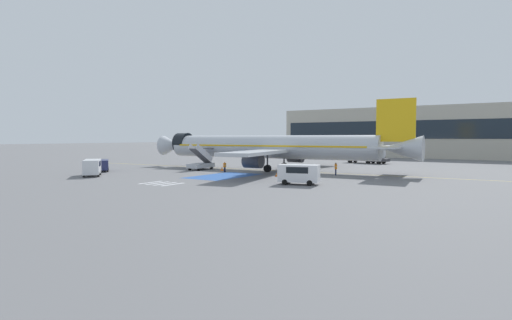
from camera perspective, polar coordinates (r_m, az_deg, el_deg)
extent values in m
plane|color=slate|center=(63.89, 2.26, -1.51)|extent=(600.00, 600.00, 0.00)
cube|color=gold|center=(64.47, 1.53, -1.46)|extent=(79.80, 4.49, 0.01)
cube|color=#2856A8|center=(55.07, -4.62, -2.28)|extent=(6.24, 10.93, 0.01)
cube|color=silver|center=(48.55, -14.83, -3.12)|extent=(0.44, 3.60, 0.01)
cube|color=silver|center=(47.68, -13.86, -3.22)|extent=(0.44, 3.60, 0.01)
cube|color=silver|center=(46.82, -12.85, -3.33)|extent=(0.44, 3.60, 0.01)
cube|color=silver|center=(45.97, -11.80, -3.43)|extent=(0.44, 3.60, 0.01)
cylinder|color=#B7BCC4|center=(64.27, 1.54, 1.90)|extent=(36.05, 5.60, 3.68)
cone|color=#B7BCC4|center=(75.75, -11.93, 2.03)|extent=(4.24, 3.82, 3.61)
cone|color=#B7BCC4|center=(57.52, 20.07, 1.55)|extent=(5.70, 3.83, 3.53)
cylinder|color=black|center=(73.94, -10.33, 2.38)|extent=(2.41, 3.83, 3.72)
cube|color=#EAB214|center=(64.27, 1.54, 2.06)|extent=(33.18, 5.52, 0.24)
cube|color=#B7BCC4|center=(54.60, 0.30, 1.08)|extent=(7.70, 18.03, 0.44)
cylinder|color=#38383D|center=(56.98, -0.41, -0.12)|extent=(2.79, 2.21, 2.07)
cube|color=#B7BCC4|center=(71.07, 7.52, 1.56)|extent=(5.91, 17.83, 0.44)
cylinder|color=#38383D|center=(70.25, 5.68, 0.50)|extent=(2.79, 2.21, 2.07)
cube|color=#EAB214|center=(57.69, 19.33, 5.39)|extent=(5.17, 0.64, 5.85)
cube|color=#B7BCC4|center=(54.33, 18.03, 1.69)|extent=(3.63, 6.06, 0.24)
cube|color=#B7BCC4|center=(61.19, 19.34, 1.82)|extent=(3.63, 6.06, 0.24)
cylinder|color=#38383D|center=(71.12, -7.44, 0.50)|extent=(0.20, 0.20, 3.00)
cylinder|color=black|center=(71.20, -7.43, -0.71)|extent=(0.85, 0.32, 0.84)
cylinder|color=#38383D|center=(60.96, 1.64, 0.04)|extent=(0.24, 0.24, 2.69)
cylinder|color=black|center=(61.05, 1.64, -1.22)|extent=(1.13, 0.66, 1.10)
cylinder|color=#38383D|center=(66.20, 4.03, 0.29)|extent=(0.24, 0.24, 2.69)
cylinder|color=black|center=(66.29, 4.02, -0.87)|extent=(1.13, 0.66, 1.10)
cube|color=#ADB2BA|center=(66.03, -7.88, -0.78)|extent=(2.45, 4.91, 0.70)
cylinder|color=black|center=(67.95, -7.64, -0.96)|extent=(0.26, 0.71, 0.70)
cylinder|color=black|center=(66.84, -6.37, -1.02)|extent=(0.26, 0.71, 0.70)
cylinder|color=black|center=(65.32, -9.43, -1.14)|extent=(0.26, 0.71, 0.70)
cylinder|color=black|center=(64.16, -8.13, -1.21)|extent=(0.26, 0.71, 0.70)
cube|color=#4C4C51|center=(65.94, -7.89, 0.57)|extent=(1.65, 4.23, 2.55)
cube|color=#4C4C51|center=(67.72, -6.73, 1.67)|extent=(1.71, 1.19, 0.12)
cube|color=silver|center=(66.39, -8.42, 1.00)|extent=(0.30, 4.56, 3.23)
cube|color=silver|center=(65.46, -7.36, 0.97)|extent=(0.30, 4.56, 3.23)
cube|color=#38383D|center=(84.81, 15.80, 0.07)|extent=(8.30, 3.60, 0.60)
cube|color=silver|center=(86.51, 13.45, 0.49)|extent=(2.10, 2.60, 1.60)
cube|color=black|center=(86.91, 12.93, 0.72)|extent=(0.32, 1.99, 0.70)
cylinder|color=#B7BCC4|center=(84.60, 16.04, 1.04)|extent=(5.80, 3.04, 2.29)
cylinder|color=gold|center=(84.60, 16.04, 1.04)|extent=(0.67, 2.36, 2.34)
cylinder|color=black|center=(85.34, 13.29, -0.08)|extent=(0.99, 0.41, 0.96)
cylinder|color=black|center=(87.45, 14.01, -0.01)|extent=(0.99, 0.41, 0.96)
cylinder|color=black|center=(83.57, 15.73, -0.18)|extent=(0.99, 0.41, 0.96)
cylinder|color=black|center=(85.72, 16.40, -0.11)|extent=(0.99, 0.41, 0.96)
cylinder|color=black|center=(82.65, 17.13, -0.24)|extent=(0.99, 0.41, 0.96)
cylinder|color=black|center=(84.83, 17.78, -0.17)|extent=(0.99, 0.41, 0.96)
cube|color=silver|center=(44.97, 6.15, -1.89)|extent=(4.85, 3.08, 1.92)
cube|color=black|center=(44.93, 6.16, -1.36)|extent=(2.90, 2.61, 0.69)
cylinder|color=black|center=(44.47, 4.14, -3.19)|extent=(0.67, 0.35, 0.64)
cylinder|color=black|center=(46.28, 4.70, -2.94)|extent=(0.67, 0.35, 0.64)
cylinder|color=black|center=(43.88, 7.67, -3.29)|extent=(0.67, 0.35, 0.64)
cylinder|color=black|center=(45.71, 8.10, -3.04)|extent=(0.67, 0.35, 0.64)
cube|color=#1E234C|center=(66.56, -21.19, -0.63)|extent=(4.95, 4.46, 1.48)
cube|color=black|center=(66.54, -21.20, -0.35)|extent=(3.28, 3.18, 0.53)
cylinder|color=black|center=(68.11, -21.91, -1.18)|extent=(0.63, 0.55, 0.64)
cylinder|color=black|center=(68.05, -20.38, -1.15)|extent=(0.63, 0.55, 0.64)
cylinder|color=black|center=(65.18, -22.02, -1.37)|extent=(0.63, 0.55, 0.64)
cylinder|color=black|center=(65.13, -20.42, -1.34)|extent=(0.63, 0.55, 0.64)
cube|color=silver|center=(59.20, -22.36, -0.89)|extent=(5.23, 4.84, 1.92)
cube|color=black|center=(59.17, -22.37, -0.48)|extent=(3.47, 3.37, 0.69)
cylinder|color=black|center=(57.61, -21.57, -1.94)|extent=(0.62, 0.56, 0.64)
cylinder|color=black|center=(57.77, -23.39, -1.96)|extent=(0.62, 0.56, 0.64)
cylinder|color=black|center=(60.78, -21.35, -1.67)|extent=(0.62, 0.56, 0.64)
cylinder|color=black|center=(60.94, -23.08, -1.70)|extent=(0.62, 0.56, 0.64)
cylinder|color=#191E38|center=(60.95, -4.43, -1.38)|extent=(0.14, 0.14, 0.79)
cylinder|color=#191E38|center=(60.84, -4.55, -1.39)|extent=(0.14, 0.14, 0.79)
cube|color=orange|center=(60.84, -4.50, -0.72)|extent=(0.30, 0.46, 0.62)
cube|color=silver|center=(60.84, -4.50, -0.72)|extent=(0.31, 0.47, 0.06)
sphere|color=tan|center=(60.81, -4.50, -0.33)|extent=(0.21, 0.21, 0.21)
cylinder|color=#191E38|center=(57.10, 11.30, -1.71)|extent=(0.14, 0.14, 0.86)
cylinder|color=#191E38|center=(56.94, 11.35, -1.72)|extent=(0.14, 0.14, 0.86)
cube|color=orange|center=(56.96, 11.33, -0.94)|extent=(0.44, 0.46, 0.68)
cube|color=silver|center=(56.96, 11.33, -0.94)|extent=(0.46, 0.48, 0.06)
sphere|color=brown|center=(56.93, 11.34, -0.48)|extent=(0.23, 0.23, 0.23)
cone|color=orange|center=(54.17, 2.95, -2.11)|extent=(0.43, 0.43, 0.48)
cylinder|color=white|center=(54.17, 2.95, -2.09)|extent=(0.24, 0.24, 0.06)
cone|color=orange|center=(63.70, -4.88, -1.26)|extent=(0.55, 0.55, 0.61)
cylinder|color=white|center=(63.70, -4.88, -1.23)|extent=(0.30, 0.30, 0.07)
cube|color=#B2AD9E|center=(114.48, 22.00, 3.68)|extent=(72.16, 12.00, 13.27)
cube|color=#19232D|center=(108.56, 21.41, 4.08)|extent=(69.27, 0.10, 4.64)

